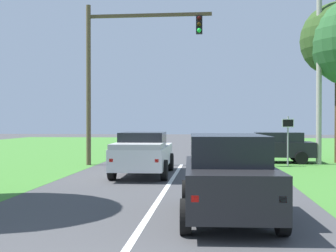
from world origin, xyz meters
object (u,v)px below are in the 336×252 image
object	(u,v)px
traffic_light	(118,61)
keep_moving_sign	(288,134)
red_suv_near	(227,175)
utility_pole_right	(319,67)
crossing_suv_far	(275,146)
pickup_truck_lead	(143,153)

from	to	relation	value
traffic_light	keep_moving_sign	xyz separation A→B (m)	(8.73, 0.64, -3.75)
red_suv_near	keep_moving_sign	distance (m)	12.91
utility_pole_right	crossing_suv_far	bearing A→B (deg)	159.86
red_suv_near	traffic_light	size ratio (longest dim) A/B	0.54
keep_moving_sign	crossing_suv_far	world-z (taller)	keep_moving_sign
keep_moving_sign	crossing_suv_far	distance (m)	1.86
crossing_suv_far	pickup_truck_lead	bearing A→B (deg)	-135.52
pickup_truck_lead	crossing_suv_far	xyz separation A→B (m)	(6.38, 6.26, -0.06)
traffic_light	keep_moving_sign	world-z (taller)	traffic_light
traffic_light	keep_moving_sign	distance (m)	9.52
traffic_light	pickup_truck_lead	bearing A→B (deg)	-63.73
traffic_light	crossing_suv_far	xyz separation A→B (m)	(8.33, 2.30, -4.49)
keep_moving_sign	utility_pole_right	bearing A→B (deg)	26.52
pickup_truck_lead	traffic_light	size ratio (longest dim) A/B	0.66
traffic_light	utility_pole_right	distance (m)	10.59
keep_moving_sign	crossing_suv_far	xyz separation A→B (m)	(-0.40, 1.66, -0.74)
keep_moving_sign	utility_pole_right	xyz separation A→B (m)	(1.75, 0.88, 3.53)
pickup_truck_lead	keep_moving_sign	xyz separation A→B (m)	(6.77, 4.60, 0.67)
crossing_suv_far	keep_moving_sign	bearing A→B (deg)	-76.60
pickup_truck_lead	crossing_suv_far	distance (m)	8.94
pickup_truck_lead	red_suv_near	bearing A→B (deg)	-67.70
pickup_truck_lead	keep_moving_sign	bearing A→B (deg)	34.17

